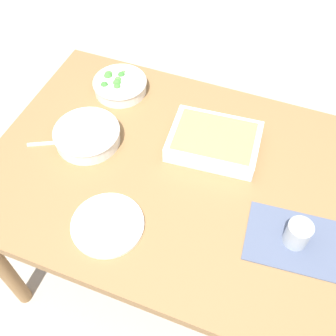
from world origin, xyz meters
name	(u,v)px	position (x,y,z in m)	size (l,w,h in m)	color
ground_plane	(168,261)	(0.00, 0.00, 0.00)	(6.00, 6.00, 0.00)	#B2A899
dining_table	(168,184)	(0.00, 0.00, 0.65)	(1.20, 0.90, 0.74)	olive
placemat	(294,241)	(-0.44, 0.12, 0.74)	(0.28, 0.20, 0.00)	#4C5670
stew_bowl	(87,135)	(0.30, -0.01, 0.77)	(0.23, 0.23, 0.06)	white
broccoli_bowl	(120,85)	(0.31, -0.28, 0.77)	(0.21, 0.21, 0.06)	white
baking_dish	(214,141)	(-0.11, -0.14, 0.77)	(0.32, 0.24, 0.06)	silver
drink_cup	(297,235)	(-0.44, 0.12, 0.78)	(0.07, 0.07, 0.08)	#B2BCC6
side_plate	(108,225)	(0.09, 0.27, 0.75)	(0.22, 0.22, 0.01)	white
spoon_by_stew	(60,142)	(0.39, 0.03, 0.74)	(0.16, 0.10, 0.01)	silver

